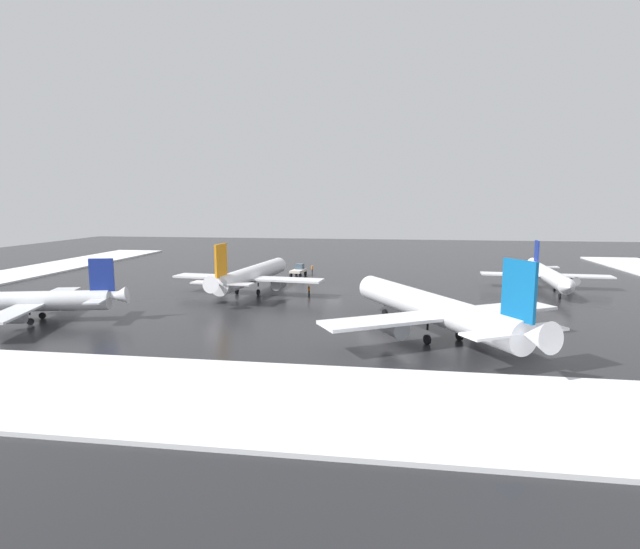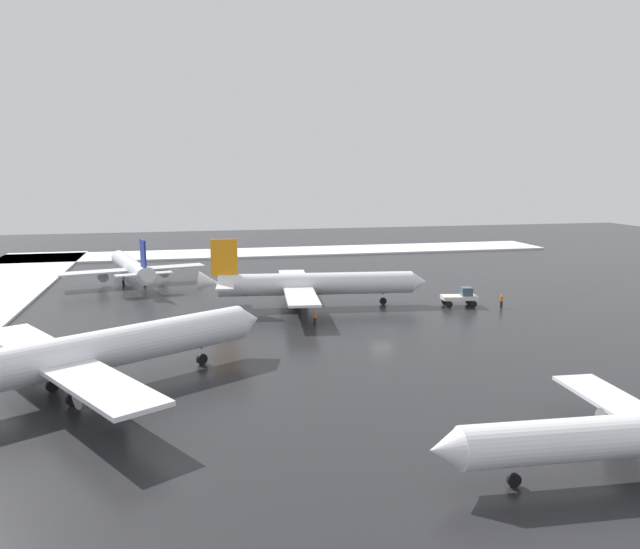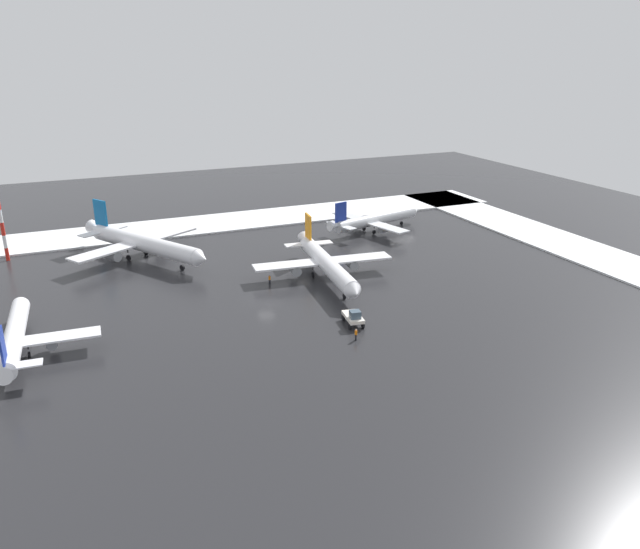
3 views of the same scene
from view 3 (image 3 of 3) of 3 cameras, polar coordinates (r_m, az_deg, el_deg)
ground_plane at (r=100.70m, az=-4.97°, el=-2.47°), size 240.00×240.00×0.00m
snow_bank_far at (r=146.60m, az=-11.29°, el=4.44°), size 152.00×16.00×0.35m
snow_bank_left at (r=136.00m, az=22.83°, el=2.04°), size 14.00×116.00×0.35m
airplane_parked_portside at (r=108.99m, az=0.57°, el=1.03°), size 25.29×30.40×9.02m
airplane_distant_tail at (r=91.69m, az=-26.18°, el=-5.13°), size 21.71×26.18×7.77m
airplane_far_rear at (r=124.16m, az=-15.91°, el=2.78°), size 26.05×30.44×10.02m
airplane_parked_starboard at (r=139.58m, az=5.02°, el=5.02°), size 26.33×22.10×7.92m
pushback_tug at (r=91.61m, az=3.09°, el=-3.89°), size 2.89×4.88×2.50m
ground_crew_near_tug at (r=87.05m, az=3.30°, el=-5.44°), size 0.36×0.36×1.71m
ground_crew_mid_apron at (r=107.66m, az=-4.63°, el=-0.41°), size 0.36×0.36×1.71m
antenna_mast at (r=132.18m, az=-27.11°, el=4.25°), size 0.70×0.70×15.05m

